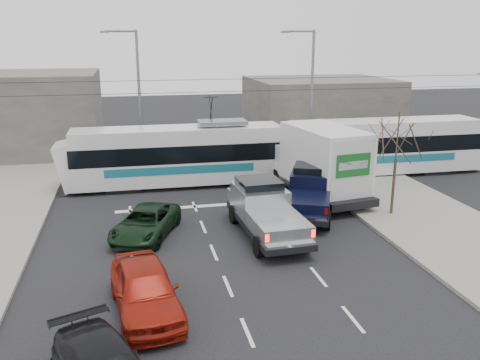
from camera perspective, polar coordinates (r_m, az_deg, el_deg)
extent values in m
plane|color=black|center=(21.36, 1.58, -7.74)|extent=(120.00, 120.00, 0.00)
cube|color=gray|center=(24.94, 22.17, -5.24)|extent=(6.00, 60.00, 0.15)
cube|color=#33302D|center=(30.60, -2.94, -0.42)|extent=(60.00, 1.60, 0.03)
cube|color=slate|center=(42.38, -25.06, 6.78)|extent=(14.00, 10.00, 6.00)
cube|color=slate|center=(46.55, 8.90, 8.11)|extent=(12.00, 10.00, 5.00)
cylinder|color=#47382B|center=(25.78, 16.84, -0.68)|extent=(0.14, 0.14, 2.75)
cylinder|color=#47382B|center=(25.22, 17.29, 4.78)|extent=(0.07, 0.07, 2.25)
cylinder|color=black|center=(28.69, 11.32, 2.20)|extent=(0.12, 0.12, 3.60)
cube|color=black|center=(28.34, 11.09, 4.74)|extent=(0.28, 0.28, 0.95)
cylinder|color=#FF0C07|center=(28.23, 10.84, 5.33)|extent=(0.06, 0.20, 0.20)
cylinder|color=orange|center=(28.28, 10.81, 4.73)|extent=(0.06, 0.20, 0.20)
cylinder|color=#05330C|center=(28.34, 10.78, 4.14)|extent=(0.06, 0.20, 0.20)
cube|color=white|center=(28.44, 11.46, 3.11)|extent=(0.02, 0.30, 0.40)
cylinder|color=slate|center=(35.45, 8.03, 9.07)|extent=(0.20, 0.20, 9.00)
cylinder|color=slate|center=(34.89, 6.71, 16.26)|extent=(2.00, 0.14, 0.14)
cube|color=slate|center=(34.58, 5.08, 16.22)|extent=(0.55, 0.25, 0.14)
cylinder|color=slate|center=(35.24, -11.21, 8.89)|extent=(0.20, 0.20, 9.00)
cylinder|color=slate|center=(35.01, -13.30, 15.96)|extent=(2.00, 0.14, 0.14)
cube|color=slate|center=(35.03, -14.99, 15.77)|extent=(0.55, 0.25, 0.14)
cylinder|color=black|center=(29.55, -3.09, 9.86)|extent=(60.00, 0.03, 0.03)
cylinder|color=black|center=(29.49, -3.11, 11.21)|extent=(60.00, 0.03, 0.03)
cube|color=silver|center=(30.30, -6.87, 1.20)|extent=(12.14, 2.64, 1.47)
cube|color=black|center=(30.03, -6.94, 3.30)|extent=(12.20, 2.67, 1.00)
cube|color=silver|center=(29.86, -7.00, 4.99)|extent=(12.14, 2.54, 0.94)
cube|color=#176073|center=(28.99, -6.66, 1.09)|extent=(8.48, 0.09, 0.47)
cube|color=silver|center=(34.01, 15.81, 2.31)|extent=(12.14, 2.64, 1.47)
cube|color=black|center=(33.78, 15.95, 4.18)|extent=(12.20, 2.67, 1.00)
cube|color=silver|center=(33.62, 16.07, 5.69)|extent=(12.14, 2.54, 0.94)
cube|color=#176073|center=(32.86, 16.87, 2.25)|extent=(8.48, 0.09, 0.47)
cylinder|color=black|center=(31.32, 5.17, 3.48)|extent=(0.96, 2.45, 2.44)
cube|color=slate|center=(30.07, -2.01, 6.49)|extent=(2.84, 1.55, 0.24)
cube|color=black|center=(30.41, -13.01, -0.61)|extent=(1.90, 2.17, 0.34)
cube|color=black|center=(31.22, 1.62, 0.22)|extent=(1.90, 2.17, 0.34)
cube|color=black|center=(32.35, 8.44, 0.61)|extent=(1.90, 2.17, 0.34)
cube|color=black|center=(35.83, 20.39, 1.26)|extent=(1.90, 2.17, 0.34)
cube|color=black|center=(22.49, 3.05, -4.89)|extent=(2.45, 6.34, 0.27)
cube|color=#AFB1B4|center=(23.25, 2.21, -2.22)|extent=(2.23, 2.72, 1.24)
cube|color=black|center=(23.16, 2.15, -0.62)|extent=(1.92, 1.96, 0.59)
cube|color=#AFB1B4|center=(24.69, 1.17, -1.74)|extent=(2.10, 1.22, 0.59)
cube|color=#AFB1B4|center=(21.13, 4.23, -5.06)|extent=(2.24, 2.91, 0.70)
cube|color=silver|center=(19.82, 5.77, -7.43)|extent=(1.99, 0.29, 0.19)
cube|color=#FF0C07|center=(19.48, 3.05, -6.53)|extent=(0.15, 0.09, 0.30)
cube|color=#FF0C07|center=(20.12, 8.21, -5.94)|extent=(0.15, 0.09, 0.30)
cylinder|color=black|center=(24.09, -0.69, -3.86)|extent=(0.34, 0.87, 0.86)
cylinder|color=black|center=(24.63, 3.78, -3.45)|extent=(0.34, 0.87, 0.86)
cylinder|color=black|center=(20.51, 2.14, -7.47)|extent=(0.34, 0.87, 0.86)
cylinder|color=black|center=(21.14, 7.31, -6.86)|extent=(0.34, 0.87, 0.86)
cube|color=black|center=(28.47, 8.51, -0.54)|extent=(3.89, 8.23, 0.40)
cube|color=white|center=(30.78, 5.83, 2.63)|extent=(2.83, 2.27, 1.81)
cube|color=black|center=(30.77, 5.73, 3.93)|extent=(2.39, 1.59, 0.68)
cube|color=silver|center=(27.39, 9.46, 2.38)|extent=(3.50, 5.73, 3.33)
cube|color=silver|center=(25.20, 12.52, 1.06)|extent=(2.37, 0.42, 2.93)
cube|color=#13551C|center=(25.09, 12.62, 1.62)|extent=(1.88, 0.31, 1.13)
cube|color=black|center=(25.50, 12.60, -2.95)|extent=(2.45, 0.65, 0.20)
cylinder|color=black|center=(30.12, 4.16, 0.28)|extent=(0.49, 1.06, 1.02)
cylinder|color=black|center=(31.19, 8.13, 0.70)|extent=(0.49, 1.06, 1.02)
cylinder|color=black|center=(26.08, 8.61, -2.19)|extent=(0.51, 1.17, 1.13)
cylinder|color=black|center=(27.30, 12.97, -1.60)|extent=(0.51, 1.17, 1.13)
cube|color=black|center=(25.22, 7.79, -2.70)|extent=(4.04, 5.81, 0.27)
cube|color=black|center=(25.93, 7.99, -0.42)|extent=(2.73, 2.89, 1.26)
cube|color=black|center=(25.86, 8.06, 1.04)|extent=(2.23, 2.19, 0.60)
cube|color=black|center=(27.26, 8.14, -0.18)|extent=(2.15, 1.67, 0.60)
cube|color=black|center=(23.94, 7.64, -2.60)|extent=(2.80, 3.05, 0.71)
cube|color=silver|center=(22.69, 7.38, -4.41)|extent=(1.78, 0.92, 0.20)
cube|color=#590505|center=(22.73, 5.20, -3.23)|extent=(0.18, 0.14, 0.31)
cube|color=#590505|center=(22.63, 9.68, -3.48)|extent=(0.18, 0.14, 0.31)
cylinder|color=black|center=(26.99, 6.04, -1.77)|extent=(0.63, 0.92, 0.87)
cylinder|color=black|center=(26.90, 9.99, -1.98)|extent=(0.63, 0.92, 0.87)
cylinder|color=black|center=(23.69, 5.25, -4.26)|extent=(0.63, 0.92, 0.87)
cylinder|color=black|center=(23.59, 9.76, -4.51)|extent=(0.63, 0.92, 0.87)
imported|color=black|center=(22.79, -10.54, -4.75)|extent=(3.68, 5.04, 1.27)
imported|color=#9C1B0E|center=(16.70, -10.61, -11.98)|extent=(2.49, 4.96, 1.62)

